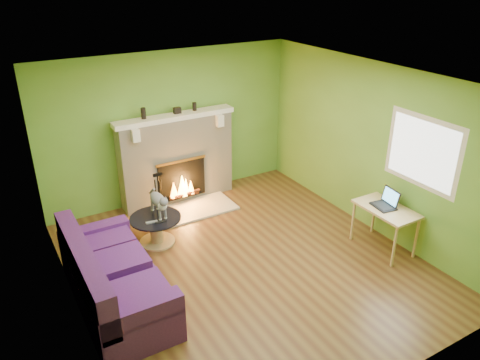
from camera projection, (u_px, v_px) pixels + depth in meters
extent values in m
plane|color=#533017|center=(245.00, 263.00, 6.62)|extent=(5.00, 5.00, 0.00)
plane|color=white|center=(246.00, 81.00, 5.52)|extent=(5.00, 5.00, 0.00)
plane|color=#5B8B2D|center=(171.00, 127.00, 8.03)|extent=(5.00, 0.00, 5.00)
plane|color=#5B8B2D|center=(392.00, 283.00, 4.12)|extent=(5.00, 0.00, 5.00)
plane|color=#5B8B2D|center=(67.00, 225.00, 5.04)|extent=(0.00, 5.00, 5.00)
plane|color=#5B8B2D|center=(372.00, 148.00, 7.11)|extent=(0.00, 5.00, 5.00)
plane|color=silver|center=(423.00, 152.00, 6.29)|extent=(0.00, 1.20, 1.20)
plane|color=white|center=(422.00, 152.00, 6.29)|extent=(0.00, 1.06, 1.06)
cube|color=beige|center=(177.00, 160.00, 8.12)|extent=(2.00, 0.35, 1.50)
cube|color=black|center=(182.00, 180.00, 8.11)|extent=(0.85, 0.03, 0.68)
cube|color=gold|center=(181.00, 161.00, 7.95)|extent=(0.91, 0.02, 0.04)
cylinder|color=black|center=(184.00, 195.00, 8.20)|extent=(0.55, 0.07, 0.07)
cube|color=white|center=(175.00, 117.00, 7.77)|extent=(2.10, 0.28, 0.08)
cube|color=white|center=(136.00, 136.00, 7.34)|extent=(0.12, 0.10, 0.20)
cube|color=white|center=(220.00, 121.00, 8.02)|extent=(0.12, 0.10, 0.20)
cube|color=beige|center=(191.00, 210.00, 8.02)|extent=(1.50, 0.75, 0.03)
cube|color=white|center=(175.00, 117.00, 7.77)|extent=(2.10, 0.28, 0.08)
cube|color=#45195F|center=(117.00, 288.00, 5.76)|extent=(0.93, 2.05, 0.46)
cube|color=#45195F|center=(84.00, 270.00, 5.43)|extent=(0.21, 2.05, 0.58)
cube|color=#45195F|center=(141.00, 313.00, 4.91)|extent=(0.93, 0.21, 0.23)
cube|color=#45195F|center=(95.00, 233.00, 6.35)|extent=(0.93, 0.21, 0.23)
cube|color=#45195F|center=(135.00, 293.00, 5.20)|extent=(0.74, 0.55, 0.13)
cube|color=#45195F|center=(116.00, 262.00, 5.74)|extent=(0.74, 0.55, 0.13)
cube|color=#45195F|center=(103.00, 240.00, 6.19)|extent=(0.74, 0.55, 0.13)
cylinder|color=tan|center=(157.00, 241.00, 7.12)|extent=(0.53, 0.53, 0.03)
cylinder|color=tan|center=(156.00, 230.00, 7.03)|extent=(0.19, 0.19, 0.37)
cylinder|color=black|center=(155.00, 218.00, 6.94)|extent=(0.76, 0.76, 0.02)
cube|color=tan|center=(387.00, 209.00, 6.70)|extent=(0.53, 0.91, 0.04)
cylinder|color=tan|center=(394.00, 247.00, 6.43)|extent=(0.04, 0.04, 0.64)
cylinder|color=tan|center=(416.00, 238.00, 6.63)|extent=(0.04, 0.04, 0.64)
cylinder|color=tan|center=(353.00, 221.00, 7.07)|extent=(0.04, 0.04, 0.64)
cylinder|color=tan|center=(374.00, 214.00, 7.27)|extent=(0.04, 0.04, 0.64)
cube|color=gray|center=(152.00, 222.00, 6.80)|extent=(0.17, 0.07, 0.02)
cube|color=black|center=(161.00, 222.00, 6.80)|extent=(0.16, 0.05, 0.02)
cylinder|color=black|center=(143.00, 113.00, 7.49)|extent=(0.08, 0.08, 0.18)
cylinder|color=black|center=(194.00, 107.00, 7.92)|extent=(0.07, 0.07, 0.14)
cube|color=black|center=(177.00, 110.00, 7.78)|extent=(0.12, 0.08, 0.10)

